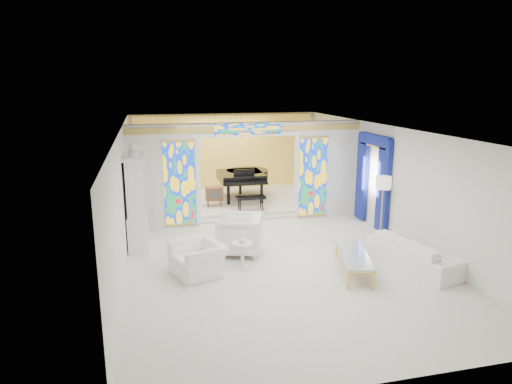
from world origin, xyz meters
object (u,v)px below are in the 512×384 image
object	(u,v)px
tv_console	(214,194)
armchair_right	(239,234)
grand_piano	(244,176)
armchair_left	(198,259)
coffee_table	(354,254)
china_cabinet	(137,202)
sofa	(415,252)

from	to	relation	value
tv_console	armchair_right	bearing A→B (deg)	-88.91
grand_piano	tv_console	size ratio (longest dim) A/B	4.48
armchair_left	armchair_right	size ratio (longest dim) A/B	1.03
armchair_right	coffee_table	xyz separation A→B (m)	(2.26, -1.71, -0.08)
china_cabinet	armchair_right	xyz separation A→B (m)	(2.42, -1.18, -0.68)
tv_console	china_cabinet	bearing A→B (deg)	-130.44
armchair_left	grand_piano	bearing A→B (deg)	138.45
china_cabinet	coffee_table	world-z (taller)	china_cabinet
china_cabinet	sofa	bearing A→B (deg)	-25.58
china_cabinet	armchair_right	bearing A→B (deg)	-25.95
armchair_right	sofa	size ratio (longest dim) A/B	0.46
armchair_right	sofa	distance (m)	4.15
china_cabinet	armchair_left	world-z (taller)	china_cabinet
grand_piano	tv_console	bearing A→B (deg)	-143.55
coffee_table	grand_piano	size ratio (longest dim) A/B	0.73
china_cabinet	coffee_table	bearing A→B (deg)	-31.71
sofa	grand_piano	bearing A→B (deg)	8.74
china_cabinet	grand_piano	size ratio (longest dim) A/B	0.96
coffee_table	tv_console	bearing A→B (deg)	112.14
armchair_left	sofa	bearing A→B (deg)	61.47
armchair_left	tv_console	bearing A→B (deg)	147.31
armchair_left	armchair_right	distance (m)	1.56
china_cabinet	armchair_left	size ratio (longest dim) A/B	2.46
sofa	coffee_table	world-z (taller)	sofa
armchair_right	grand_piano	bearing A→B (deg)	-176.02
grand_piano	sofa	bearing A→B (deg)	-68.31
china_cabinet	armchair_left	xyz separation A→B (m)	(1.28, -2.23, -0.81)
armchair_right	sofa	xyz separation A→B (m)	(3.75, -1.77, -0.15)
armchair_left	coffee_table	world-z (taller)	armchair_left
armchair_left	grand_piano	distance (m)	6.30
armchair_left	coffee_table	bearing A→B (deg)	58.87
armchair_right	grand_piano	world-z (taller)	grand_piano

